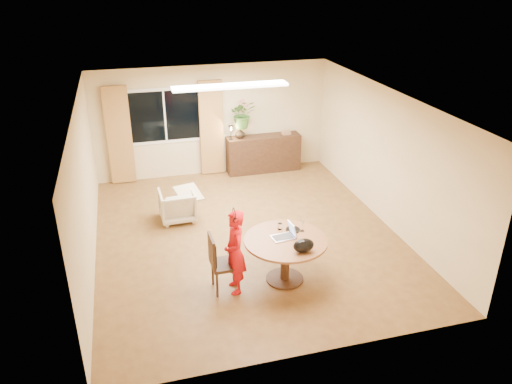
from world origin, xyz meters
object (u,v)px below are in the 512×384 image
dining_table (285,248)px  dining_chair (225,263)px  sideboard (263,154)px  armchair (177,205)px  child (235,252)px

dining_table → dining_chair: dining_chair is taller
sideboard → armchair: bearing=-139.3°
dining_chair → sideboard: (1.92, 4.56, -0.04)m
dining_chair → child: child is taller
dining_chair → armchair: 2.58m
dining_chair → child: (0.14, -0.06, 0.20)m
dining_chair → sideboard: dining_chair is taller
child → sideboard: 4.95m
child → armchair: 2.68m
dining_chair → sideboard: size_ratio=0.54×
dining_table → dining_chair: bearing=180.0°
child → sideboard: (1.78, 4.62, -0.24)m
dining_table → child: 0.84m
dining_chair → armchair: dining_chair is taller
dining_chair → armchair: size_ratio=1.39×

